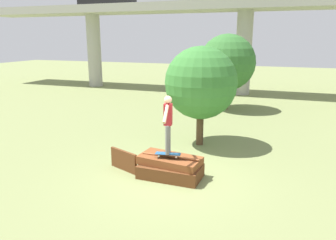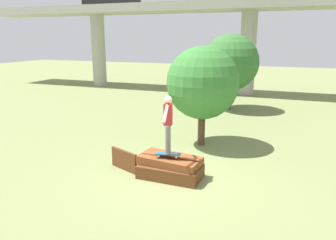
% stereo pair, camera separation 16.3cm
% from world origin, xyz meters
% --- Properties ---
extents(ground_plane, '(80.00, 80.00, 0.00)m').
position_xyz_m(ground_plane, '(0.00, 0.00, 0.00)').
color(ground_plane, olive).
extents(scrap_pile, '(1.88, 1.11, 0.67)m').
position_xyz_m(scrap_pile, '(-0.01, 0.02, 0.30)').
color(scrap_pile, '#5B3319').
rests_on(scrap_pile, ground_plane).
extents(scrap_plank_loose, '(1.07, 0.51, 0.63)m').
position_xyz_m(scrap_plank_loose, '(-1.54, 0.03, 0.31)').
color(scrap_plank_loose, '#5B3319').
rests_on(scrap_plank_loose, ground_plane).
extents(skateboard, '(0.76, 0.35, 0.09)m').
position_xyz_m(skateboard, '(-0.05, -0.07, 0.75)').
color(skateboard, '#23517F').
rests_on(skateboard, scrap_pile).
extents(skater, '(0.29, 1.20, 1.68)m').
position_xyz_m(skater, '(-0.05, -0.07, 1.73)').
color(skater, slate).
rests_on(skater, skateboard).
extents(highway_overpass, '(44.00, 3.38, 6.39)m').
position_xyz_m(highway_overpass, '(0.00, 15.38, 5.48)').
color(highway_overpass, '#A8A59E').
rests_on(highway_overpass, ground_plane).
extents(tree_behind_left, '(2.68, 2.68, 3.71)m').
position_xyz_m(tree_behind_left, '(0.04, 3.26, 2.36)').
color(tree_behind_left, '#4C3823').
rests_on(tree_behind_left, ground_plane).
extents(tree_behind_right, '(3.11, 3.11, 4.20)m').
position_xyz_m(tree_behind_right, '(-0.18, 9.94, 2.64)').
color(tree_behind_right, brown).
rests_on(tree_behind_right, ground_plane).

